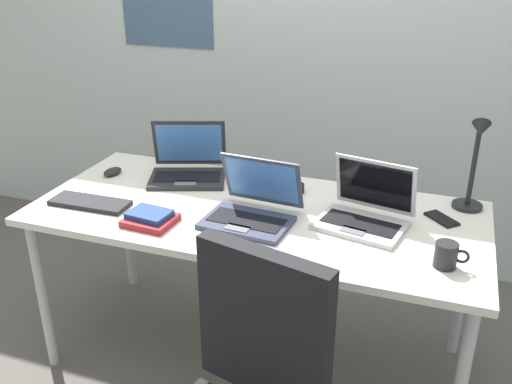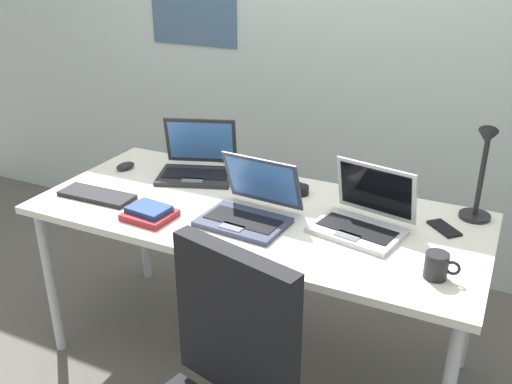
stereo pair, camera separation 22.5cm
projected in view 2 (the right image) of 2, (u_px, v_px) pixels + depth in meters
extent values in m
plane|color=#56514C|center=(256.00, 356.00, 2.58)|extent=(12.00, 12.00, 0.00)
cube|color=#B2BCB7|center=(348.00, 31.00, 2.96)|extent=(6.00, 0.12, 2.60)
cube|color=silver|center=(256.00, 213.00, 2.29)|extent=(1.80, 0.80, 0.03)
cylinder|color=#B2B5BA|center=(51.00, 283.00, 2.49)|extent=(0.04, 0.04, 0.71)
cylinder|color=#B2B5BA|center=(143.00, 220.00, 3.05)|extent=(0.04, 0.04, 0.71)
cylinder|color=#B2B5BA|center=(471.00, 298.00, 2.38)|extent=(0.04, 0.04, 0.71)
cylinder|color=black|center=(475.00, 216.00, 2.22)|extent=(0.12, 0.12, 0.02)
cylinder|color=black|center=(482.00, 174.00, 2.14)|extent=(0.02, 0.02, 0.34)
cylinder|color=black|center=(488.00, 134.00, 2.04)|extent=(0.01, 0.08, 0.01)
cone|color=black|center=(487.00, 137.00, 2.01)|extent=(0.07, 0.09, 0.09)
cube|color=#33384C|center=(243.00, 222.00, 2.16)|extent=(0.34, 0.25, 0.02)
cube|color=black|center=(243.00, 219.00, 2.16)|extent=(0.30, 0.14, 0.00)
cube|color=#595B60|center=(233.00, 227.00, 2.10)|extent=(0.10, 0.06, 0.00)
cube|color=#33384C|center=(262.00, 181.00, 2.24)|extent=(0.33, 0.11, 0.21)
cube|color=#3F72BF|center=(262.00, 181.00, 2.23)|extent=(0.30, 0.09, 0.18)
cube|color=#232326|center=(196.00, 176.00, 2.58)|extent=(0.39, 0.33, 0.02)
cube|color=black|center=(196.00, 174.00, 2.58)|extent=(0.32, 0.22, 0.00)
cube|color=#595B60|center=(192.00, 180.00, 2.51)|extent=(0.11, 0.08, 0.00)
cube|color=#232326|center=(201.00, 141.00, 2.66)|extent=(0.33, 0.17, 0.23)
cube|color=#3F72BF|center=(201.00, 141.00, 2.65)|extent=(0.30, 0.14, 0.19)
cube|color=#B7BABC|center=(357.00, 231.00, 2.10)|extent=(0.36, 0.28, 0.02)
cube|color=black|center=(357.00, 228.00, 2.09)|extent=(0.30, 0.18, 0.00)
cube|color=#595B60|center=(347.00, 236.00, 2.04)|extent=(0.10, 0.07, 0.00)
cube|color=#B7BABC|center=(376.00, 190.00, 2.15)|extent=(0.33, 0.12, 0.22)
cube|color=black|center=(375.00, 190.00, 2.14)|extent=(0.29, 0.10, 0.18)
cube|color=black|center=(97.00, 195.00, 2.39)|extent=(0.33, 0.13, 0.02)
ellipsoid|color=black|center=(125.00, 166.00, 2.68)|extent=(0.08, 0.11, 0.03)
cube|color=black|center=(444.00, 228.00, 2.13)|extent=(0.14, 0.14, 0.01)
torus|color=black|center=(285.00, 188.00, 2.44)|extent=(0.18, 0.18, 0.03)
cylinder|color=black|center=(269.00, 184.00, 2.47)|extent=(0.06, 0.06, 0.04)
cylinder|color=black|center=(301.00, 190.00, 2.41)|extent=(0.06, 0.06, 0.04)
cube|color=maroon|center=(150.00, 215.00, 2.21)|extent=(0.19, 0.17, 0.03)
cube|color=navy|center=(149.00, 209.00, 2.21)|extent=(0.17, 0.13, 0.02)
cylinder|color=black|center=(436.00, 266.00, 1.81)|extent=(0.08, 0.08, 0.09)
torus|color=black|center=(453.00, 268.00, 1.79)|extent=(0.05, 0.01, 0.05)
cube|color=black|center=(236.00, 325.00, 1.62)|extent=(0.42, 0.16, 0.48)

